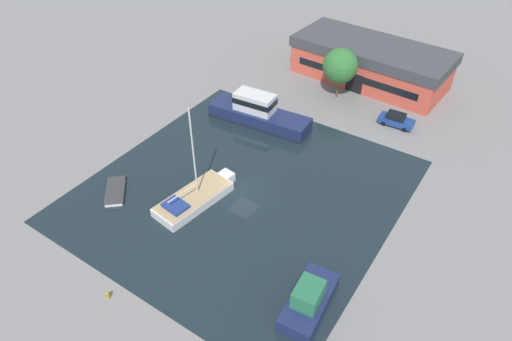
% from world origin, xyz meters
% --- Properties ---
extents(ground_plane, '(440.00, 440.00, 0.00)m').
position_xyz_m(ground_plane, '(0.00, 0.00, 0.00)').
color(ground_plane, slate).
extents(water_canal, '(29.23, 30.55, 0.01)m').
position_xyz_m(water_canal, '(0.00, 0.00, 0.00)').
color(water_canal, black).
rests_on(water_canal, ground).
extents(warehouse_building, '(21.79, 10.51, 5.28)m').
position_xyz_m(warehouse_building, '(1.15, 29.19, 2.67)').
color(warehouse_building, '#C64C3D').
rests_on(warehouse_building, ground).
extents(quay_tree_near_building, '(4.50, 4.50, 6.76)m').
position_xyz_m(quay_tree_near_building, '(-0.42, 22.31, 4.51)').
color(quay_tree_near_building, brown).
rests_on(quay_tree_near_building, ground).
extents(parked_car, '(4.20, 1.87, 1.61)m').
position_xyz_m(parked_car, '(8.60, 20.02, 0.81)').
color(parked_car, navy).
rests_on(parked_car, ground).
extents(sailboat_moored, '(4.30, 9.46, 10.56)m').
position_xyz_m(sailboat_moored, '(-2.96, -4.11, 0.58)').
color(sailboat_moored, silver).
rests_on(sailboat_moored, water_canal).
extents(motor_cruiser, '(13.05, 4.54, 3.76)m').
position_xyz_m(motor_cruiser, '(-5.78, 11.38, 1.35)').
color(motor_cruiser, '#19234C').
rests_on(motor_cruiser, water_canal).
extents(small_dinghy, '(4.11, 4.28, 0.51)m').
position_xyz_m(small_dinghy, '(-10.46, -7.59, 0.26)').
color(small_dinghy, white).
rests_on(small_dinghy, water_canal).
extents(cabin_boat, '(3.31, 6.49, 2.86)m').
position_xyz_m(cabin_boat, '(12.14, -8.58, 1.01)').
color(cabin_boat, '#19234C').
rests_on(cabin_boat, water_canal).
extents(mooring_bollard, '(0.31, 0.31, 0.76)m').
position_xyz_m(mooring_bollard, '(-1.50, -16.63, 0.41)').
color(mooring_bollard, olive).
rests_on(mooring_bollard, ground).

